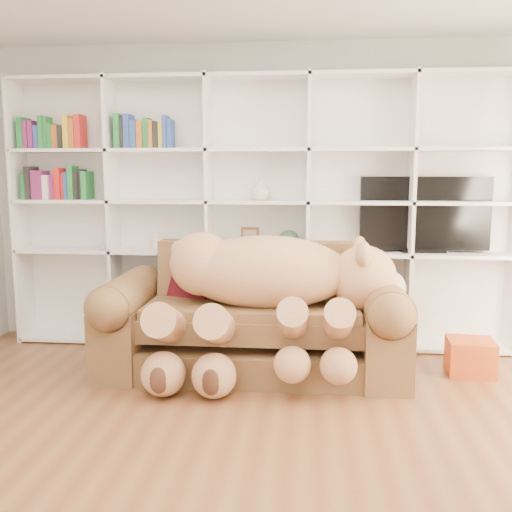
# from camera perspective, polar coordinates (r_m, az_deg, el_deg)

# --- Properties ---
(floor) EXTENTS (5.00, 5.00, 0.00)m
(floor) POSITION_cam_1_polar(r_m,az_deg,el_deg) (3.16, -3.84, -21.10)
(floor) COLOR brown
(floor) RESTS_ON ground
(wall_back) EXTENTS (5.00, 0.02, 2.70)m
(wall_back) POSITION_cam_1_polar(r_m,az_deg,el_deg) (5.24, 0.43, 6.09)
(wall_back) COLOR silver
(wall_back) RESTS_ON floor
(bookshelf) EXTENTS (4.43, 0.35, 2.40)m
(bookshelf) POSITION_cam_1_polar(r_m,az_deg,el_deg) (5.13, -2.39, 5.55)
(bookshelf) COLOR white
(bookshelf) RESTS_ON floor
(sofa) EXTENTS (2.34, 1.01, 0.99)m
(sofa) POSITION_cam_1_polar(r_m,az_deg,el_deg) (4.54, -0.25, -6.75)
(sofa) COLOR brown
(sofa) RESTS_ON floor
(teddy_bear) EXTENTS (1.89, 1.00, 1.10)m
(teddy_bear) POSITION_cam_1_polar(r_m,az_deg,el_deg) (4.27, 1.01, -3.20)
(teddy_bear) COLOR tan
(teddy_bear) RESTS_ON sofa
(throw_pillow) EXTENTS (0.44, 0.34, 0.41)m
(throw_pillow) POSITION_cam_1_polar(r_m,az_deg,el_deg) (4.71, -6.63, -2.23)
(throw_pillow) COLOR #4F0D12
(throw_pillow) RESTS_ON sofa
(gift_box) EXTENTS (0.37, 0.35, 0.27)m
(gift_box) POSITION_cam_1_polar(r_m,az_deg,el_deg) (4.79, 20.63, -9.44)
(gift_box) COLOR #B64818
(gift_box) RESTS_ON floor
(tv) EXTENTS (1.11, 0.18, 0.66)m
(tv) POSITION_cam_1_polar(r_m,az_deg,el_deg) (5.18, 16.48, 3.95)
(tv) COLOR black
(tv) RESTS_ON bookshelf
(picture_frame) EXTENTS (0.16, 0.04, 0.20)m
(picture_frame) POSITION_cam_1_polar(r_m,az_deg,el_deg) (5.08, -0.62, 1.78)
(picture_frame) COLOR brown
(picture_frame) RESTS_ON bookshelf
(green_vase) EXTENTS (0.19, 0.19, 0.19)m
(green_vase) POSITION_cam_1_polar(r_m,az_deg,el_deg) (5.06, 3.28, 1.56)
(green_vase) COLOR #315F3D
(green_vase) RESTS_ON bookshelf
(figurine_tall) EXTENTS (0.09, 0.09, 0.15)m
(figurine_tall) POSITION_cam_1_polar(r_m,az_deg,el_deg) (5.25, -10.04, 1.50)
(figurine_tall) COLOR silver
(figurine_tall) RESTS_ON bookshelf
(figurine_short) EXTENTS (0.07, 0.07, 0.10)m
(figurine_short) POSITION_cam_1_polar(r_m,az_deg,el_deg) (5.24, -9.40, 1.22)
(figurine_short) COLOR silver
(figurine_short) RESTS_ON bookshelf
(snow_globe) EXTENTS (0.10, 0.10, 0.10)m
(snow_globe) POSITION_cam_1_polar(r_m,az_deg,el_deg) (5.19, -7.44, 1.21)
(snow_globe) COLOR silver
(snow_globe) RESTS_ON bookshelf
(shelf_vase) EXTENTS (0.23, 0.23, 0.19)m
(shelf_vase) POSITION_cam_1_polar(r_m,az_deg,el_deg) (5.04, 0.38, 6.68)
(shelf_vase) COLOR beige
(shelf_vase) RESTS_ON bookshelf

